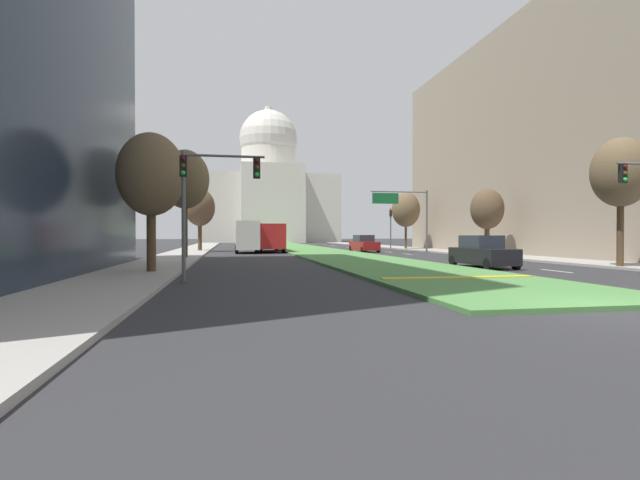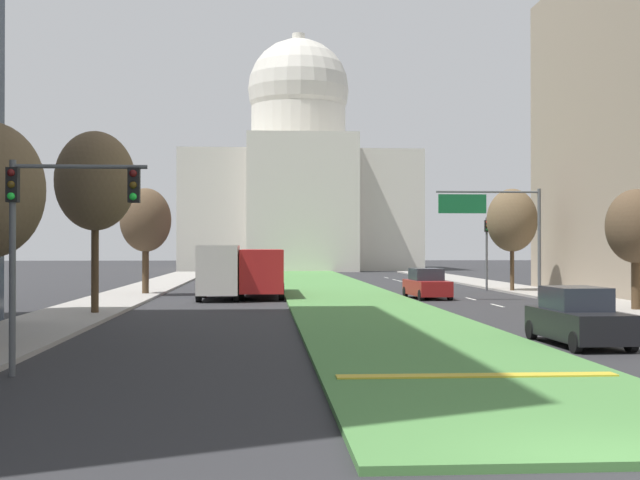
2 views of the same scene
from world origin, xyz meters
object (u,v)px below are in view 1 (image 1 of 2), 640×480
street_tree_left_near (151,175)px  sedan_midblock (364,244)px  capitol_building (269,193)px  street_tree_left_far (200,208)px  sedan_lead_stopped (482,253)px  traffic_light_far_right (391,223)px  city_bus (269,235)px  overhead_guide_sign (406,208)px  street_tree_right_near (621,173)px  box_truck_delivery (247,236)px  street_tree_right_mid (487,210)px  sedan_distant (246,242)px  street_tree_right_far (406,210)px  street_tree_left_mid (185,180)px  traffic_light_near_left (205,187)px  sedan_far_horizon (257,241)px

street_tree_left_near → sedan_midblock: size_ratio=1.41×
capitol_building → street_tree_left_far: 64.61m
sedan_lead_stopped → capitol_building: bearing=93.1°
sedan_lead_stopped → traffic_light_far_right: bearing=79.8°
traffic_light_far_right → city_bus: size_ratio=0.47×
overhead_guide_sign → street_tree_right_near: street_tree_right_near is taller
capitol_building → box_truck_delivery: bearing=-96.3°
capitol_building → box_truck_delivery: size_ratio=5.18×
overhead_guide_sign → street_tree_right_mid: 9.90m
street_tree_right_mid → sedan_midblock: size_ratio=1.22×
overhead_guide_sign → street_tree_left_near: bearing=-133.1°
city_bus → street_tree_right_near: bearing=-59.8°
traffic_light_far_right → overhead_guide_sign: (-2.13, -10.85, 1.36)m
traffic_light_far_right → sedan_distant: bearing=163.1°
sedan_distant → city_bus: (2.14, -11.45, 0.94)m
street_tree_right_far → sedan_lead_stopped: (-7.02, -30.38, -4.06)m
street_tree_right_mid → sedan_distant: 32.41m
sedan_distant → capitol_building: bearing=82.3°
street_tree_right_far → sedan_distant: bearing=157.6°
box_truck_delivery → street_tree_right_near: bearing=-53.2°
street_tree_left_far → box_truck_delivery: (4.94, -4.74, -3.11)m
traffic_light_far_right → sedan_distant: size_ratio=1.23×
street_tree_left_mid → box_truck_delivery: street_tree_left_mid is taller
traffic_light_near_left → sedan_far_horizon: 58.47m
traffic_light_near_left → sedan_lead_stopped: bearing=19.5°
traffic_light_far_right → sedan_distant: 19.03m
overhead_guide_sign → street_tree_left_far: 22.15m
capitol_building → traffic_light_far_right: size_ratio=6.37×
sedan_distant → sedan_far_horizon: sedan_distant is taller
traffic_light_far_right → sedan_lead_stopped: (-5.90, -32.79, -2.46)m
traffic_light_far_right → street_tree_left_near: street_tree_left_near is taller
sedan_midblock → street_tree_left_far: bearing=165.9°
overhead_guide_sign → sedan_far_horizon: overhead_guide_sign is taller
street_tree_left_near → street_tree_left_far: street_tree_left_far is taller
street_tree_left_mid → street_tree_right_mid: size_ratio=1.42×
capitol_building → sedan_midblock: (4.90, -67.34, -11.12)m
city_bus → traffic_light_near_left: bearing=-98.9°
sedan_far_horizon → sedan_midblock: bearing=-71.3°
traffic_light_far_right → overhead_guide_sign: overhead_guide_sign is taller
sedan_midblock → overhead_guide_sign: bearing=-28.5°
street_tree_right_mid → city_bus: street_tree_right_mid is taller
overhead_guide_sign → street_tree_left_far: street_tree_left_far is taller
street_tree_left_mid → sedan_far_horizon: street_tree_left_mid is taller
traffic_light_far_right → box_truck_delivery: 20.60m
traffic_light_far_right → street_tree_left_near: size_ratio=0.77×
traffic_light_far_right → street_tree_left_far: 23.78m
capitol_building → sedan_far_horizon: (-4.86, -38.58, -11.19)m
street_tree_left_far → city_bus: 8.15m
street_tree_right_near → sedan_distant: bearing=115.2°
street_tree_left_far → city_bus: bearing=-12.0°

